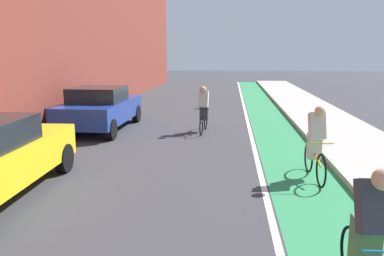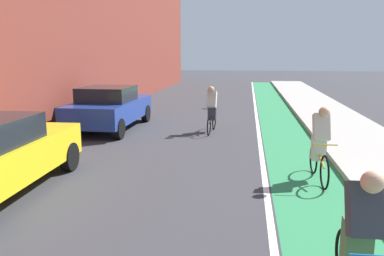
{
  "view_description": "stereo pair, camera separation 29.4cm",
  "coord_description": "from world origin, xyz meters",
  "px_view_note": "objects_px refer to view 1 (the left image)",
  "views": [
    {
      "loc": [
        1.59,
        3.84,
        2.71
      ],
      "look_at": [
        0.93,
        10.62,
        1.39
      ],
      "focal_mm": 36.57,
      "sensor_mm": 36.0,
      "label": 1
    },
    {
      "loc": [
        1.88,
        3.88,
        2.71
      ],
      "look_at": [
        0.93,
        10.62,
        1.39
      ],
      "focal_mm": 36.57,
      "sensor_mm": 36.0,
      "label": 2
    }
  ],
  "objects_px": {
    "parked_sedan_blue": "(100,108)",
    "cyclist_trailing": "(316,141)",
    "cyclist_mid": "(370,236)",
    "cyclist_far": "(204,109)"
  },
  "relations": [
    {
      "from": "parked_sedan_blue",
      "to": "cyclist_mid",
      "type": "relative_size",
      "value": 2.53
    },
    {
      "from": "parked_sedan_blue",
      "to": "cyclist_mid",
      "type": "distance_m",
      "value": 11.1
    },
    {
      "from": "cyclist_trailing",
      "to": "parked_sedan_blue",
      "type": "bearing_deg",
      "value": 142.46
    },
    {
      "from": "parked_sedan_blue",
      "to": "cyclist_mid",
      "type": "bearing_deg",
      "value": -57.0
    },
    {
      "from": "parked_sedan_blue",
      "to": "cyclist_trailing",
      "type": "distance_m",
      "value": 8.07
    },
    {
      "from": "cyclist_trailing",
      "to": "cyclist_mid",
      "type": "bearing_deg",
      "value": -94.6
    },
    {
      "from": "cyclist_mid",
      "to": "cyclist_trailing",
      "type": "height_order",
      "value": "cyclist_trailing"
    },
    {
      "from": "cyclist_mid",
      "to": "cyclist_trailing",
      "type": "xyz_separation_m",
      "value": [
        0.35,
        4.39,
        0.04
      ]
    },
    {
      "from": "cyclist_trailing",
      "to": "cyclist_far",
      "type": "bearing_deg",
      "value": 119.48
    },
    {
      "from": "parked_sedan_blue",
      "to": "cyclist_far",
      "type": "distance_m",
      "value": 3.67
    }
  ]
}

